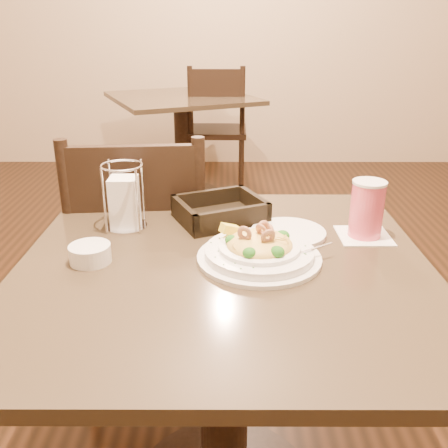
{
  "coord_description": "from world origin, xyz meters",
  "views": [
    {
      "loc": [
        0.0,
        -0.98,
        1.22
      ],
      "look_at": [
        0.0,
        0.02,
        0.81
      ],
      "focal_mm": 40.0,
      "sensor_mm": 36.0,
      "label": 1
    }
  ],
  "objects_px": {
    "napkin_caddy": "(124,201)",
    "dining_chair_near": "(143,263)",
    "pasta_bowl": "(259,250)",
    "dining_chair_far": "(217,126)",
    "butter_ramekin": "(90,254)",
    "side_plate": "(288,233)",
    "background_table": "(183,129)",
    "bread_basket": "(220,213)",
    "drink_glass": "(367,210)",
    "main_table": "(224,348)"
  },
  "relations": [
    {
      "from": "drink_glass",
      "to": "butter_ramekin",
      "type": "xyz_separation_m",
      "value": [
        -0.63,
        -0.14,
        -0.05
      ]
    },
    {
      "from": "background_table",
      "to": "bread_basket",
      "type": "xyz_separation_m",
      "value": [
        0.29,
        -2.31,
        0.25
      ]
    },
    {
      "from": "drink_glass",
      "to": "dining_chair_near",
      "type": "bearing_deg",
      "value": 152.65
    },
    {
      "from": "dining_chair_near",
      "to": "side_plate",
      "type": "height_order",
      "value": "dining_chair_near"
    },
    {
      "from": "dining_chair_near",
      "to": "pasta_bowl",
      "type": "bearing_deg",
      "value": 122.87
    },
    {
      "from": "dining_chair_far",
      "to": "drink_glass",
      "type": "distance_m",
      "value": 2.57
    },
    {
      "from": "dining_chair_far",
      "to": "bread_basket",
      "type": "bearing_deg",
      "value": 92.21
    },
    {
      "from": "dining_chair_far",
      "to": "butter_ramekin",
      "type": "bearing_deg",
      "value": 86.07
    },
    {
      "from": "background_table",
      "to": "dining_chair_far",
      "type": "bearing_deg",
      "value": 22.23
    },
    {
      "from": "bread_basket",
      "to": "napkin_caddy",
      "type": "relative_size",
      "value": 1.59
    },
    {
      "from": "bread_basket",
      "to": "side_plate",
      "type": "distance_m",
      "value": 0.19
    },
    {
      "from": "dining_chair_far",
      "to": "side_plate",
      "type": "height_order",
      "value": "dining_chair_far"
    },
    {
      "from": "background_table",
      "to": "bread_basket",
      "type": "relative_size",
      "value": 4.47
    },
    {
      "from": "background_table",
      "to": "napkin_caddy",
      "type": "height_order",
      "value": "napkin_caddy"
    },
    {
      "from": "dining_chair_far",
      "to": "drink_glass",
      "type": "relative_size",
      "value": 6.6
    },
    {
      "from": "pasta_bowl",
      "to": "napkin_caddy",
      "type": "bearing_deg",
      "value": 150.35
    },
    {
      "from": "dining_chair_near",
      "to": "drink_glass",
      "type": "relative_size",
      "value": 6.6
    },
    {
      "from": "napkin_caddy",
      "to": "dining_chair_near",
      "type": "bearing_deg",
      "value": 92.4
    },
    {
      "from": "pasta_bowl",
      "to": "butter_ramekin",
      "type": "bearing_deg",
      "value": -178.46
    },
    {
      "from": "main_table",
      "to": "bread_basket",
      "type": "height_order",
      "value": "bread_basket"
    },
    {
      "from": "background_table",
      "to": "dining_chair_far",
      "type": "xyz_separation_m",
      "value": [
        0.24,
        0.1,
        -0.0
      ]
    },
    {
      "from": "bread_basket",
      "to": "side_plate",
      "type": "xyz_separation_m",
      "value": [
        0.17,
        -0.1,
        -0.02
      ]
    },
    {
      "from": "main_table",
      "to": "side_plate",
      "type": "xyz_separation_m",
      "value": [
        0.16,
        0.14,
        0.24
      ]
    },
    {
      "from": "drink_glass",
      "to": "napkin_caddy",
      "type": "height_order",
      "value": "napkin_caddy"
    },
    {
      "from": "dining_chair_near",
      "to": "drink_glass",
      "type": "bearing_deg",
      "value": 148.1
    },
    {
      "from": "main_table",
      "to": "dining_chair_near",
      "type": "bearing_deg",
      "value": 120.15
    },
    {
      "from": "dining_chair_far",
      "to": "bread_basket",
      "type": "xyz_separation_m",
      "value": [
        0.05,
        -2.41,
        0.25
      ]
    },
    {
      "from": "bread_basket",
      "to": "side_plate",
      "type": "height_order",
      "value": "bread_basket"
    },
    {
      "from": "pasta_bowl",
      "to": "dining_chair_far",
      "type": "bearing_deg",
      "value": 92.88
    },
    {
      "from": "main_table",
      "to": "dining_chair_far",
      "type": "bearing_deg",
      "value": 91.21
    },
    {
      "from": "background_table",
      "to": "butter_ramekin",
      "type": "xyz_separation_m",
      "value": [
        0.01,
        -2.56,
        0.25
      ]
    },
    {
      "from": "main_table",
      "to": "butter_ramekin",
      "type": "relative_size",
      "value": 9.98
    },
    {
      "from": "pasta_bowl",
      "to": "butter_ramekin",
      "type": "height_order",
      "value": "pasta_bowl"
    },
    {
      "from": "background_table",
      "to": "drink_glass",
      "type": "distance_m",
      "value": 2.52
    },
    {
      "from": "main_table",
      "to": "bread_basket",
      "type": "xyz_separation_m",
      "value": [
        -0.01,
        0.24,
        0.25
      ]
    },
    {
      "from": "background_table",
      "to": "pasta_bowl",
      "type": "height_order",
      "value": "pasta_bowl"
    },
    {
      "from": "napkin_caddy",
      "to": "side_plate",
      "type": "bearing_deg",
      "value": -6.79
    },
    {
      "from": "pasta_bowl",
      "to": "side_plate",
      "type": "height_order",
      "value": "pasta_bowl"
    },
    {
      "from": "dining_chair_near",
      "to": "pasta_bowl",
      "type": "relative_size",
      "value": 3.11
    },
    {
      "from": "main_table",
      "to": "napkin_caddy",
      "type": "height_order",
      "value": "napkin_caddy"
    },
    {
      "from": "bread_basket",
      "to": "butter_ramekin",
      "type": "bearing_deg",
      "value": -138.93
    },
    {
      "from": "dining_chair_far",
      "to": "butter_ramekin",
      "type": "height_order",
      "value": "dining_chair_far"
    },
    {
      "from": "pasta_bowl",
      "to": "drink_glass",
      "type": "height_order",
      "value": "drink_glass"
    },
    {
      "from": "side_plate",
      "to": "dining_chair_far",
      "type": "bearing_deg",
      "value": 94.86
    },
    {
      "from": "dining_chair_near",
      "to": "side_plate",
      "type": "distance_m",
      "value": 0.57
    },
    {
      "from": "dining_chair_far",
      "to": "bread_basket",
      "type": "height_order",
      "value": "dining_chair_far"
    },
    {
      "from": "butter_ramekin",
      "to": "dining_chair_far",
      "type": "bearing_deg",
      "value": 84.93
    },
    {
      "from": "butter_ramekin",
      "to": "bread_basket",
      "type": "bearing_deg",
      "value": 41.07
    },
    {
      "from": "bread_basket",
      "to": "butter_ramekin",
      "type": "distance_m",
      "value": 0.37
    },
    {
      "from": "bread_basket",
      "to": "background_table",
      "type": "bearing_deg",
      "value": 97.14
    }
  ]
}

